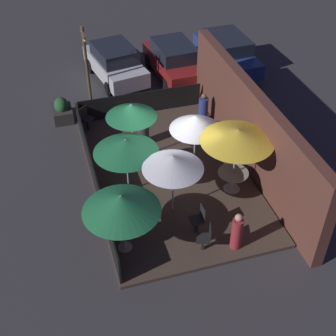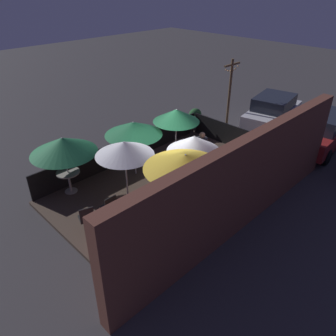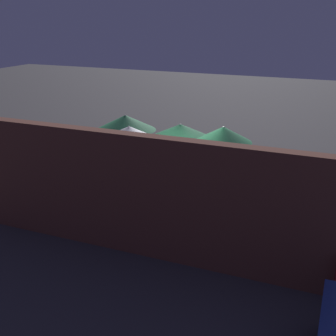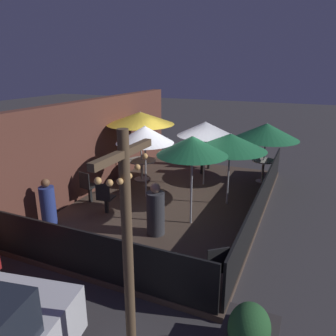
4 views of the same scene
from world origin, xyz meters
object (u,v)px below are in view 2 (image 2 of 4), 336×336
patio_umbrella_4 (124,148)px  dining_table_0 (69,176)px  patio_umbrella_0 (63,145)px  patron_2 (201,149)px  patron_0 (270,166)px  patio_umbrella_1 (185,162)px  patio_chair_1 (245,184)px  patio_umbrella_2 (194,144)px  patio_chair_3 (87,218)px  dining_table_1 (184,209)px  patio_umbrella_5 (176,116)px  patio_chair_4 (109,207)px  planter_box (195,119)px  patron_1 (100,233)px  patio_chair_0 (230,171)px  patio_umbrella_3 (133,128)px  patio_chair_2 (192,126)px  parked_car_1 (321,130)px  light_post (230,91)px  parked_car_0 (273,112)px

patio_umbrella_4 → dining_table_0: patio_umbrella_4 is taller
patio_umbrella_0 → patron_2: patio_umbrella_0 is taller
patron_0 → dining_table_0: bearing=-151.0°
patio_umbrella_1 → dining_table_0: patio_umbrella_1 is taller
patio_chair_1 → patron_2: 2.75m
patio_umbrella_2 → patio_chair_3: size_ratio=2.40×
dining_table_1 → patron_0: size_ratio=0.79×
patio_chair_3 → patio_umbrella_5: bearing=-60.0°
patio_chair_3 → patio_chair_4: patio_chair_4 is taller
dining_table_0 → planter_box: (-7.45, -0.90, -0.33)m
patio_umbrella_2 → planter_box: bearing=-139.5°
patron_1 → planter_box: patron_1 is taller
patron_2 → dining_table_0: bearing=0.1°
patio_umbrella_5 → patron_1: bearing=21.4°
patio_umbrella_5 → patio_chair_0: (-0.41, 2.30, -1.54)m
patio_umbrella_3 → patron_0: 5.04m
patio_umbrella_3 → patio_chair_2: (-3.94, -0.75, -1.32)m
patio_umbrella_2 → dining_table_0: 4.36m
patio_chair_2 → patron_0: bearing=40.3°
patio_umbrella_1 → dining_table_1: bearing=116.6°
patio_umbrella_4 → patron_2: 3.93m
patio_umbrella_5 → patio_chair_1: 3.52m
patio_umbrella_2 → patron_1: patio_umbrella_2 is taller
patio_umbrella_2 → patio_chair_2: size_ratio=2.31×
patio_chair_4 → dining_table_0: bearing=0.0°
patio_chair_0 → patio_chair_1: (0.43, 0.88, 0.04)m
patio_umbrella_1 → patio_umbrella_5: 3.68m
patio_umbrella_0 → patron_2: size_ratio=1.68×
dining_table_1 → patron_0: patron_0 is taller
patio_chair_1 → parked_car_1: (-5.64, 0.04, 0.20)m
dining_table_0 → patio_chair_4: 2.25m
dining_table_1 → patio_chair_0: bearing=-171.5°
patio_umbrella_1 → patron_2: patio_umbrella_1 is taller
planter_box → patio_umbrella_3: bearing=16.9°
patio_umbrella_4 → light_post: light_post is taller
patron_1 → parked_car_1: parked_car_1 is taller
patio_umbrella_4 → patio_chair_2: patio_umbrella_4 is taller
patio_umbrella_4 → dining_table_1: (-0.38, 2.16, -1.34)m
patio_umbrella_3 → patio_chair_2: 4.22m
patio_umbrella_1 → patron_0: size_ratio=1.90×
patio_umbrella_3 → light_post: bearing=-177.4°
light_post → parked_car_1: size_ratio=0.82×
patio_chair_3 → patron_2: (-5.50, -0.42, 0.07)m
patio_chair_1 → patron_2: size_ratio=0.74×
patio_umbrella_5 → patron_2: patio_umbrella_5 is taller
dining_table_1 → parked_car_0: bearing=-166.2°
patio_umbrella_5 → patron_1: patio_umbrella_5 is taller
patio_chair_1 → parked_car_1: size_ratio=0.23×
patio_umbrella_1 → dining_table_0: (1.47, -3.93, -1.56)m
parked_car_1 → patio_umbrella_2: bearing=-14.8°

